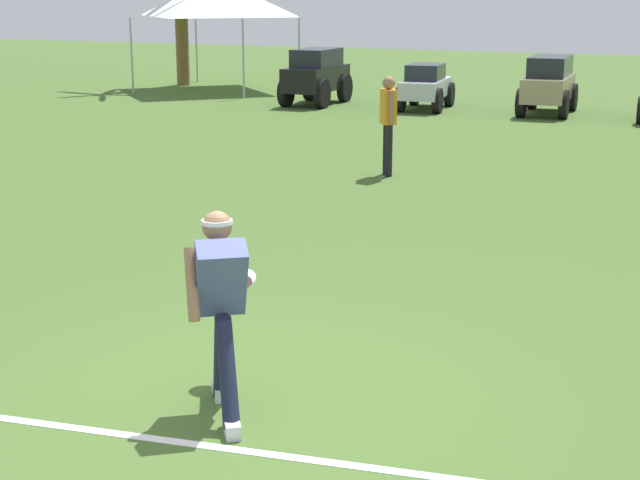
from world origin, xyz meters
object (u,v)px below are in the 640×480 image
at_px(teammate_near_sideline, 388,116).
at_px(parked_car_slot_a, 316,75).
at_px(frisbee_thrower, 221,302).
at_px(parked_car_slot_b, 426,86).
at_px(parked_car_slot_c, 549,83).
at_px(frisbee_in_flight, 238,280).

height_order(teammate_near_sideline, parked_car_slot_a, teammate_near_sideline).
distance_m(frisbee_thrower, parked_car_slot_b, 17.96).
relative_size(frisbee_thrower, teammate_near_sideline, 0.90).
bearing_deg(parked_car_slot_c, parked_car_slot_b, -173.93).
distance_m(frisbee_in_flight, parked_car_slot_b, 17.34).
relative_size(frisbee_thrower, parked_car_slot_b, 0.61).
xyz_separation_m(parked_car_slot_a, parked_car_slot_b, (2.88, 0.09, -0.18)).
height_order(parked_car_slot_a, parked_car_slot_c, parked_car_slot_a).
bearing_deg(parked_car_slot_a, teammate_near_sideline, -59.58).
xyz_separation_m(frisbee_thrower, parked_car_slot_a, (-6.99, 17.40, -0.05)).
bearing_deg(parked_car_slot_b, teammate_near_sideline, -76.12).
xyz_separation_m(frisbee_thrower, parked_car_slot_b, (-4.11, 17.49, -0.23)).
bearing_deg(frisbee_thrower, parked_car_slot_a, 111.90).
height_order(frisbee_thrower, parked_car_slot_a, same).
xyz_separation_m(teammate_near_sideline, parked_car_slot_a, (-5.02, 8.55, -0.20)).
bearing_deg(parked_car_slot_c, teammate_near_sideline, -95.02).
bearing_deg(frisbee_thrower, parked_car_slot_b, 103.22).
relative_size(teammate_near_sideline, parked_car_slot_b, 0.68).
bearing_deg(parked_car_slot_b, frisbee_in_flight, -76.94).
bearing_deg(teammate_near_sideline, parked_car_slot_c, 84.98).
distance_m(frisbee_thrower, parked_car_slot_a, 18.75).
relative_size(teammate_near_sideline, parked_car_slot_a, 0.66).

